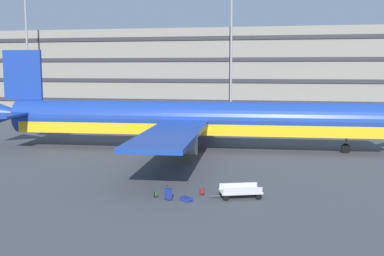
{
  "coord_description": "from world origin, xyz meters",
  "views": [
    {
      "loc": [
        7.65,
        -44.12,
        8.1
      ],
      "look_at": [
        0.25,
        -5.39,
        3.0
      ],
      "focal_mm": 43.16,
      "sensor_mm": 36.0,
      "label": 1
    }
  ],
  "objects_px": {
    "airliner": "(194,120)",
    "backpack_scuffed": "(156,194)",
    "suitcase_red": "(186,199)",
    "backpack_orange": "(202,192)",
    "baggage_cart": "(240,191)",
    "suitcase_laid_flat": "(168,194)"
  },
  "relations": [
    {
      "from": "airliner",
      "to": "backpack_scuffed",
      "type": "bearing_deg",
      "value": -87.15
    },
    {
      "from": "suitcase_red",
      "to": "backpack_orange",
      "type": "relative_size",
      "value": 1.6
    },
    {
      "from": "airliner",
      "to": "backpack_orange",
      "type": "xyz_separation_m",
      "value": [
        3.63,
        -16.56,
        -2.74
      ]
    },
    {
      "from": "suitcase_red",
      "to": "baggage_cart",
      "type": "distance_m",
      "value": 3.49
    },
    {
      "from": "suitcase_red",
      "to": "suitcase_laid_flat",
      "type": "xyz_separation_m",
      "value": [
        -1.16,
        0.05,
        0.28
      ]
    },
    {
      "from": "suitcase_laid_flat",
      "to": "baggage_cart",
      "type": "relative_size",
      "value": 0.28
    },
    {
      "from": "airliner",
      "to": "baggage_cart",
      "type": "distance_m",
      "value": 17.96
    },
    {
      "from": "backpack_orange",
      "to": "backpack_scuffed",
      "type": "bearing_deg",
      "value": -158.89
    },
    {
      "from": "airliner",
      "to": "baggage_cart",
      "type": "relative_size",
      "value": 13.02
    },
    {
      "from": "suitcase_red",
      "to": "suitcase_laid_flat",
      "type": "distance_m",
      "value": 1.19
    },
    {
      "from": "backpack_scuffed",
      "to": "backpack_orange",
      "type": "xyz_separation_m",
      "value": [
        2.76,
        1.07,
        0.03
      ]
    },
    {
      "from": "airliner",
      "to": "backpack_orange",
      "type": "relative_size",
      "value": 78.5
    },
    {
      "from": "suitcase_laid_flat",
      "to": "backpack_orange",
      "type": "xyz_separation_m",
      "value": [
        1.86,
        1.45,
        -0.16
      ]
    },
    {
      "from": "suitcase_laid_flat",
      "to": "backpack_scuffed",
      "type": "relative_size",
      "value": 1.94
    },
    {
      "from": "suitcase_red",
      "to": "airliner",
      "type": "bearing_deg",
      "value": 99.22
    },
    {
      "from": "backpack_scuffed",
      "to": "suitcase_laid_flat",
      "type": "bearing_deg",
      "value": -22.97
    },
    {
      "from": "suitcase_red",
      "to": "backpack_orange",
      "type": "xyz_separation_m",
      "value": [
        0.7,
        1.5,
        0.12
      ]
    },
    {
      "from": "suitcase_laid_flat",
      "to": "baggage_cart",
      "type": "distance_m",
      "value": 4.55
    },
    {
      "from": "backpack_scuffed",
      "to": "backpack_orange",
      "type": "height_order",
      "value": "backpack_orange"
    },
    {
      "from": "airliner",
      "to": "suitcase_laid_flat",
      "type": "bearing_deg",
      "value": -84.37
    },
    {
      "from": "suitcase_laid_flat",
      "to": "baggage_cart",
      "type": "xyz_separation_m",
      "value": [
        4.35,
        1.32,
        0.03
      ]
    },
    {
      "from": "airliner",
      "to": "suitcase_laid_flat",
      "type": "xyz_separation_m",
      "value": [
        1.77,
        -18.01,
        -2.58
      ]
    }
  ]
}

